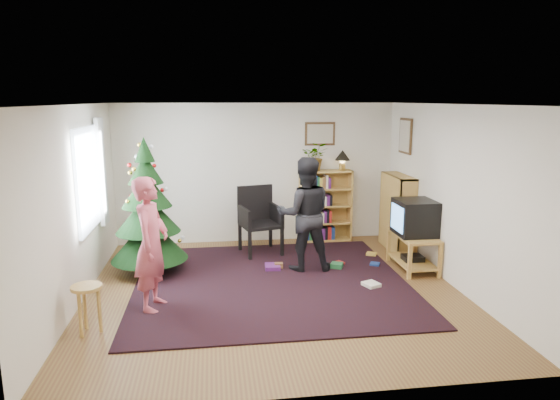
{
  "coord_description": "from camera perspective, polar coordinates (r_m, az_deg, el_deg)",
  "views": [
    {
      "loc": [
        -0.79,
        -6.38,
        2.57
      ],
      "look_at": [
        0.19,
        0.78,
        1.1
      ],
      "focal_mm": 32.0,
      "sensor_mm": 36.0,
      "label": 1
    }
  ],
  "objects": [
    {
      "name": "stool",
      "position": [
        5.99,
        -21.19,
        -10.23
      ],
      "size": [
        0.33,
        0.33,
        0.56
      ],
      "color": "#C39445",
      "rests_on": "floor"
    },
    {
      "name": "wall_back",
      "position": [
        9.01,
        -2.69,
        3.07
      ],
      "size": [
        5.0,
        0.02,
        2.5
      ],
      "primitive_type": "cube",
      "color": "silver",
      "rests_on": "floor"
    },
    {
      "name": "curtain",
      "position": [
        7.93,
        -19.69,
        3.07
      ],
      "size": [
        0.06,
        0.35,
        1.6
      ],
      "primitive_type": "cube",
      "color": "silver",
      "rests_on": "wall_left"
    },
    {
      "name": "wall_front",
      "position": [
        4.17,
        3.55,
        -6.96
      ],
      "size": [
        5.0,
        0.02,
        2.5
      ],
      "primitive_type": "cube",
      "color": "silver",
      "rests_on": "floor"
    },
    {
      "name": "floor",
      "position": [
        6.92,
        -0.69,
        -10.29
      ],
      "size": [
        5.0,
        5.0,
        0.0
      ],
      "primitive_type": "plane",
      "color": "brown",
      "rests_on": "ground"
    },
    {
      "name": "armchair",
      "position": [
        8.43,
        -2.33,
        -1.92
      ],
      "size": [
        0.74,
        0.75,
        1.13
      ],
      "rotation": [
        0.0,
        0.0,
        0.23
      ],
      "color": "black",
      "rests_on": "rug"
    },
    {
      "name": "rug",
      "position": [
        7.2,
        -0.99,
        -9.34
      ],
      "size": [
        3.8,
        3.6,
        0.02
      ],
      "primitive_type": "cube",
      "color": "black",
      "rests_on": "floor"
    },
    {
      "name": "ceiling",
      "position": [
        6.43,
        -0.75,
        10.88
      ],
      "size": [
        5.0,
        5.0,
        0.0
      ],
      "primitive_type": "plane",
      "rotation": [
        3.14,
        0.0,
        0.0
      ],
      "color": "white",
      "rests_on": "wall_back"
    },
    {
      "name": "floor_clutter",
      "position": [
        7.8,
        6.3,
        -7.5
      ],
      "size": [
        1.91,
        1.55,
        0.08
      ],
      "color": "#A51E19",
      "rests_on": "rug"
    },
    {
      "name": "table_lamp",
      "position": [
        9.08,
        7.15,
        4.94
      ],
      "size": [
        0.27,
        0.27,
        0.36
      ],
      "color": "#A57F33",
      "rests_on": "bookshelf_back"
    },
    {
      "name": "person_by_chair",
      "position": [
        7.51,
        2.84,
        -1.64
      ],
      "size": [
        0.87,
        0.7,
        1.73
      ],
      "primitive_type": "imported",
      "rotation": [
        0.0,
        0.0,
        3.09
      ],
      "color": "black",
      "rests_on": "rug"
    },
    {
      "name": "picture_back",
      "position": [
        9.09,
        4.59,
        7.55
      ],
      "size": [
        0.55,
        0.03,
        0.42
      ],
      "color": "#4C3319",
      "rests_on": "wall_back"
    },
    {
      "name": "bookshelf_back",
      "position": [
        9.15,
        5.2,
        -0.56
      ],
      "size": [
        0.95,
        0.3,
        1.3
      ],
      "color": "#C39445",
      "rests_on": "floor"
    },
    {
      "name": "wall_left",
      "position": [
        6.74,
        -22.33,
        -0.68
      ],
      "size": [
        0.02,
        5.0,
        2.5
      ],
      "primitive_type": "cube",
      "color": "silver",
      "rests_on": "floor"
    },
    {
      "name": "crt_tv",
      "position": [
        7.79,
        15.15,
        -1.93
      ],
      "size": [
        0.56,
        0.61,
        0.53
      ],
      "color": "black",
      "rests_on": "tv_stand"
    },
    {
      "name": "window_pane",
      "position": [
        7.26,
        -21.1,
        2.25
      ],
      "size": [
        0.04,
        1.2,
        1.4
      ],
      "primitive_type": "cube",
      "color": "silver",
      "rests_on": "wall_left"
    },
    {
      "name": "bookshelf_right",
      "position": [
        8.8,
        13.25,
        -1.32
      ],
      "size": [
        0.3,
        0.95,
        1.3
      ],
      "rotation": [
        0.0,
        0.0,
        1.57
      ],
      "color": "#C39445",
      "rests_on": "floor"
    },
    {
      "name": "picture_right",
      "position": [
        8.78,
        14.16,
        7.11
      ],
      "size": [
        0.03,
        0.5,
        0.6
      ],
      "color": "#4C3319",
      "rests_on": "wall_right"
    },
    {
      "name": "person_standing",
      "position": [
        6.3,
        -14.49,
        -4.9
      ],
      "size": [
        0.52,
        0.68,
        1.66
      ],
      "primitive_type": "imported",
      "rotation": [
        0.0,
        0.0,
        1.35
      ],
      "color": "#B84958",
      "rests_on": "rug"
    },
    {
      "name": "tv_stand",
      "position": [
        7.92,
        14.98,
        -5.36
      ],
      "size": [
        0.52,
        0.93,
        0.55
      ],
      "color": "#C39445",
      "rests_on": "floor"
    },
    {
      "name": "potted_plant",
      "position": [
        8.97,
        4.06,
        4.97
      ],
      "size": [
        0.54,
        0.5,
        0.51
      ],
      "primitive_type": "imported",
      "rotation": [
        0.0,
        0.0,
        -0.25
      ],
      "color": "gray",
      "rests_on": "bookshelf_back"
    },
    {
      "name": "wall_right",
      "position": [
        7.3,
        19.15,
        0.44
      ],
      "size": [
        0.02,
        5.0,
        2.5
      ],
      "primitive_type": "cube",
      "color": "silver",
      "rests_on": "floor"
    },
    {
      "name": "christmas_tree",
      "position": [
        7.6,
        -14.87,
        -1.96
      ],
      "size": [
        1.13,
        1.13,
        2.04
      ],
      "rotation": [
        0.0,
        0.0,
        -0.01
      ],
      "color": "#3F2816",
      "rests_on": "rug"
    }
  ]
}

